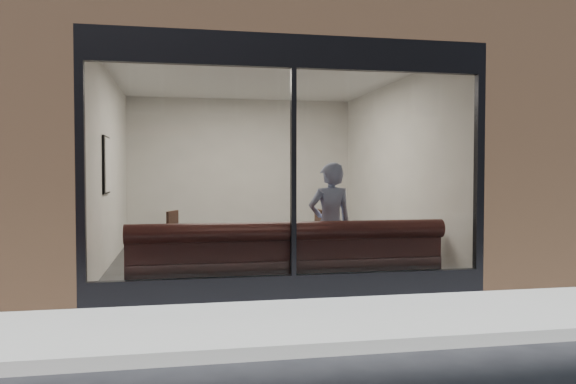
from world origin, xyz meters
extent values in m
plane|color=black|center=(0.00, 0.00, 0.00)|extent=(120.00, 120.00, 0.00)
cube|color=gray|center=(0.00, 1.00, 0.01)|extent=(40.00, 2.00, 0.01)
cube|color=gray|center=(0.00, -0.05, 0.06)|extent=(40.00, 0.10, 0.12)
cube|color=brown|center=(-3.75, 8.00, 1.60)|extent=(2.50, 12.00, 3.20)
cube|color=brown|center=(3.75, 8.00, 1.60)|extent=(2.50, 12.00, 3.20)
cube|color=brown|center=(0.00, 11.00, 1.60)|extent=(5.00, 6.00, 3.20)
plane|color=#2D2D30|center=(0.00, 5.00, 0.02)|extent=(6.00, 6.00, 0.00)
plane|color=white|center=(0.00, 5.00, 3.19)|extent=(6.00, 6.00, 0.00)
plane|color=silver|center=(0.00, 7.99, 1.60)|extent=(5.00, 0.00, 5.00)
plane|color=silver|center=(-2.49, 5.00, 1.60)|extent=(0.00, 6.00, 6.00)
plane|color=silver|center=(2.49, 5.00, 1.60)|extent=(0.00, 6.00, 6.00)
cube|color=black|center=(0.00, 2.05, 0.15)|extent=(5.00, 0.10, 0.30)
cube|color=black|center=(0.00, 2.05, 3.00)|extent=(5.00, 0.10, 0.40)
cube|color=black|center=(0.00, 2.05, 1.55)|extent=(0.06, 0.10, 2.50)
plane|color=white|center=(0.00, 2.02, 1.55)|extent=(4.80, 0.00, 4.80)
cube|color=#381414|center=(0.00, 2.45, 0.23)|extent=(4.00, 0.55, 0.45)
imported|color=#9FACD9|center=(0.63, 2.68, 0.84)|extent=(0.66, 0.48, 1.68)
cube|color=#331C13|center=(-0.75, 3.00, 0.74)|extent=(0.78, 0.78, 0.04)
cube|color=#331C13|center=(1.92, 3.26, 0.74)|extent=(0.90, 0.90, 0.04)
cube|color=#331C13|center=(-1.64, 4.36, 0.24)|extent=(0.49, 0.49, 0.04)
cube|color=#331C13|center=(0.67, 4.20, 0.24)|extent=(0.44, 0.44, 0.04)
cube|color=white|center=(-2.45, 4.44, 1.66)|extent=(0.02, 0.62, 0.83)
camera|label=1|loc=(-1.34, -4.60, 1.55)|focal=35.00mm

